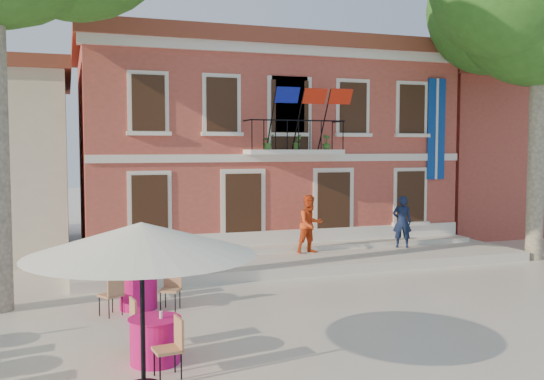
{
  "coord_description": "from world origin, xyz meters",
  "views": [
    {
      "loc": [
        -4.97,
        -12.85,
        3.63
      ],
      "look_at": [
        0.55,
        3.5,
        2.43
      ],
      "focal_mm": 40.0,
      "sensor_mm": 36.0,
      "label": 1
    }
  ],
  "objects": [
    {
      "name": "neighbor_east",
      "position": [
        14.0,
        11.0,
        3.22
      ],
      "size": [
        9.4,
        9.4,
        6.4
      ],
      "color": "#C04D45",
      "rests_on": "ground"
    },
    {
      "name": "cafe_table_1",
      "position": [
        -3.64,
        -2.72,
        0.42
      ],
      "size": [
        0.9,
        1.96,
        0.95
      ],
      "color": "#C4126F",
      "rests_on": "ground"
    },
    {
      "name": "cafe_table_3",
      "position": [
        -3.52,
        0.9,
        0.43
      ],
      "size": [
        1.87,
        1.66,
        0.95
      ],
      "color": "#C4126F",
      "rests_on": "ground"
    },
    {
      "name": "main_building",
      "position": [
        2.0,
        9.99,
        3.78
      ],
      "size": [
        13.5,
        9.59,
        7.5
      ],
      "color": "#C04D45",
      "rests_on": "ground"
    },
    {
      "name": "patio_umbrella",
      "position": [
        -3.96,
        -3.84,
        2.28
      ],
      "size": [
        3.42,
        3.42,
        2.54
      ],
      "color": "black",
      "rests_on": "ground"
    },
    {
      "name": "pedestrian_orange",
      "position": [
        2.26,
        4.78,
        1.22
      ],
      "size": [
        1.02,
        0.87,
        1.85
      ],
      "primitive_type": "imported",
      "rotation": [
        0.0,
        0.0,
        0.2
      ],
      "color": "#DC4719",
      "rests_on": "terrace"
    },
    {
      "name": "pedestrian_navy",
      "position": [
        5.57,
        4.79,
        1.17
      ],
      "size": [
        0.75,
        0.64,
        1.74
      ],
      "primitive_type": "imported",
      "rotation": [
        0.0,
        0.0,
        2.71
      ],
      "color": "#111B38",
      "rests_on": "terrace"
    },
    {
      "name": "ground",
      "position": [
        0.0,
        0.0,
        0.0
      ],
      "size": [
        90.0,
        90.0,
        0.0
      ],
      "primitive_type": "plane",
      "color": "beige",
      "rests_on": "ground"
    },
    {
      "name": "terrace",
      "position": [
        2.0,
        4.4,
        0.15
      ],
      "size": [
        14.0,
        3.4,
        0.3
      ],
      "primitive_type": "cube",
      "color": "silver",
      "rests_on": "ground"
    }
  ]
}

